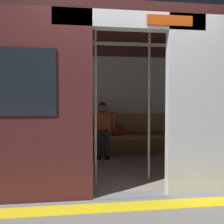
{
  "coord_description": "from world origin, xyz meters",
  "views": [
    {
      "loc": [
        0.58,
        2.81,
        1.14
      ],
      "look_at": [
        0.05,
        -1.34,
        0.98
      ],
      "focal_mm": 37.82,
      "sensor_mm": 36.0,
      "label": 1
    }
  ],
  "objects": [
    {
      "name": "grab_pole_door",
      "position": [
        0.4,
        -0.45,
        1.1
      ],
      "size": [
        0.04,
        0.04,
        2.2
      ],
      "primitive_type": "cylinder",
      "color": "silver",
      "rests_on": "ground_plane"
    },
    {
      "name": "person_seated",
      "position": [
        0.14,
        -2.33,
        0.66
      ],
      "size": [
        0.55,
        0.69,
        1.16
      ],
      "color": "#CC5933",
      "rests_on": "ground_plane"
    },
    {
      "name": "handbag",
      "position": [
        -0.25,
        -2.45,
        0.52
      ],
      "size": [
        0.26,
        0.15,
        0.17
      ],
      "color": "maroon",
      "rests_on": "bench_seat"
    },
    {
      "name": "platform_edge_strip",
      "position": [
        0.0,
        0.3,
        0.0
      ],
      "size": [
        8.0,
        0.24,
        0.01
      ],
      "primitive_type": "cube",
      "color": "yellow",
      "rests_on": "ground_plane"
    },
    {
      "name": "train_car",
      "position": [
        0.06,
        -1.27,
        1.55
      ],
      "size": [
        6.4,
        2.89,
        2.34
      ],
      "color": "silver",
      "rests_on": "ground_plane"
    },
    {
      "name": "book",
      "position": [
        0.47,
        -2.46,
        0.45
      ],
      "size": [
        0.21,
        0.26,
        0.03
      ],
      "primitive_type": "cube",
      "rotation": [
        0.0,
        0.0,
        -0.33
      ],
      "color": "gold",
      "rests_on": "bench_seat"
    },
    {
      "name": "ground_plane",
      "position": [
        0.0,
        0.0,
        0.0
      ],
      "size": [
        60.0,
        60.0,
        0.0
      ],
      "primitive_type": "plane",
      "color": "gray"
    },
    {
      "name": "grab_pole_far",
      "position": [
        -0.4,
        -0.56,
        1.1
      ],
      "size": [
        0.04,
        0.04,
        2.2
      ],
      "primitive_type": "cylinder",
      "color": "silver",
      "rests_on": "ground_plane"
    },
    {
      "name": "bench_seat",
      "position": [
        0.0,
        -2.38,
        0.33
      ],
      "size": [
        2.76,
        0.44,
        0.43
      ],
      "color": "olive",
      "rests_on": "ground_plane"
    }
  ]
}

